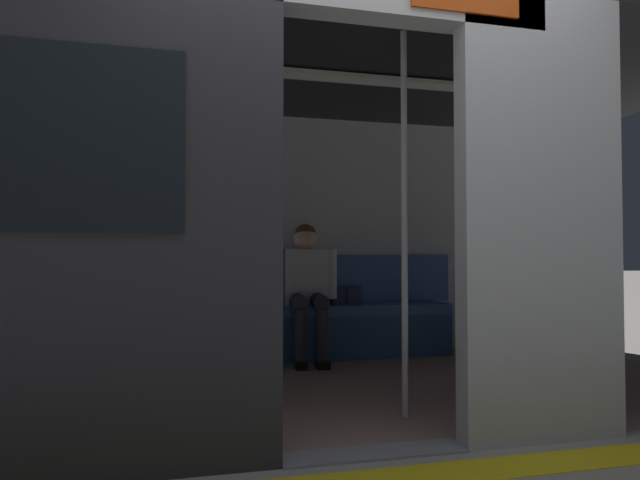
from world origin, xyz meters
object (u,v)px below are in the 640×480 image
object	(u,v)px
bench_seat	(278,319)
handbag	(345,295)
grab_pole_door	(273,220)
book	(270,304)
train_car	(301,161)
grab_pole_far	(404,223)
person_seated	(307,281)

from	to	relation	value
bench_seat	handbag	xyz separation A→B (m)	(-0.62, -0.03, 0.20)
bench_seat	grab_pole_door	distance (m)	2.11
grab_pole_door	book	bearing A→B (deg)	-99.14
book	bench_seat	bearing A→B (deg)	133.96
train_car	grab_pole_door	size ratio (longest dim) A/B	2.90
train_car	grab_pole_far	bearing A→B (deg)	119.07
person_seated	grab_pole_far	distance (m)	1.93
book	grab_pole_door	world-z (taller)	grab_pole_door
handbag	grab_pole_door	size ratio (longest dim) A/B	0.12
person_seated	book	distance (m)	0.38
train_car	person_seated	xyz separation A→B (m)	(-0.30, -1.10, -0.87)
person_seated	handbag	xyz separation A→B (m)	(-0.38, -0.08, -0.13)
handbag	book	distance (m)	0.68
person_seated	grab_pole_door	world-z (taller)	grab_pole_door
bench_seat	handbag	size ratio (longest dim) A/B	12.26
bench_seat	grab_pole_far	bearing A→B (deg)	101.12
book	grab_pole_door	distance (m)	2.11
handbag	person_seated	bearing A→B (deg)	12.46
bench_seat	grab_pole_door	xyz separation A→B (m)	(0.38, 1.94, 0.74)
train_car	grab_pole_door	distance (m)	0.96
person_seated	handbag	size ratio (longest dim) A/B	4.63
train_car	grab_pole_far	distance (m)	1.00
train_car	bench_seat	xyz separation A→B (m)	(-0.05, -1.16, -1.20)
bench_seat	grab_pole_far	distance (m)	2.10
handbag	bench_seat	bearing A→B (deg)	2.92
person_seated	grab_pole_door	size ratio (longest dim) A/B	0.55
train_car	grab_pole_door	world-z (taller)	train_car
grab_pole_door	grab_pole_far	size ratio (longest dim) A/B	1.00
person_seated	book	size ratio (longest dim) A/B	5.48
train_car	book	distance (m)	1.62
handbag	grab_pole_far	world-z (taller)	grab_pole_far
person_seated	grab_pole_far	xyz separation A→B (m)	(-0.13, 1.88, 0.41)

